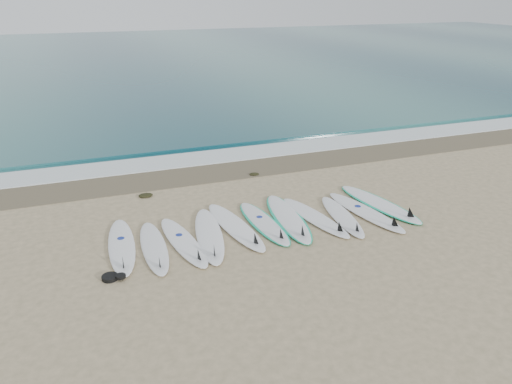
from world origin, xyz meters
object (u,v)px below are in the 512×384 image
object	(u,v)px
surfboard_0	(122,247)
leash_coil	(112,277)
surfboard_10	(380,204)
surfboard_5	(264,223)

from	to	relation	value
surfboard_0	leash_coil	size ratio (longest dim) A/B	6.08
surfboard_10	leash_coil	world-z (taller)	surfboard_10
surfboard_5	surfboard_10	size ratio (longest dim) A/B	0.88
surfboard_0	surfboard_10	distance (m)	6.62
surfboard_0	leash_coil	world-z (taller)	surfboard_0
surfboard_0	surfboard_5	distance (m)	3.36
surfboard_0	surfboard_10	xyz separation A→B (m)	(6.62, 0.03, -0.01)
surfboard_0	leash_coil	xyz separation A→B (m)	(-0.31, -1.18, -0.01)
surfboard_5	leash_coil	size ratio (longest dim) A/B	5.76
surfboard_5	surfboard_10	xyz separation A→B (m)	(3.26, -0.00, 0.01)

